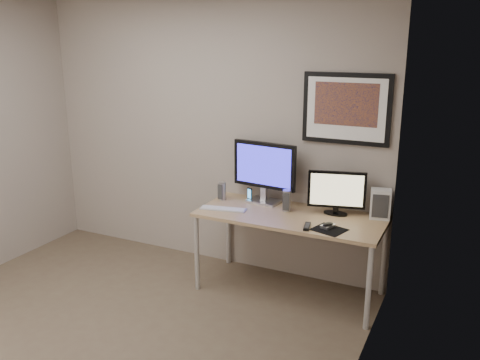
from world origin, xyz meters
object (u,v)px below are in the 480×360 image
Objects in this scene: desk at (290,222)px; speaker_right at (287,201)px; monitor_tv at (337,192)px; monitor_large at (264,170)px; keyboard at (223,209)px; fan_unit at (380,204)px; speaker_left at (222,191)px; phone_dock at (250,194)px; framed_art at (346,109)px.

desk is 0.19m from speaker_right.
monitor_large is at bearing 162.55° from monitor_tv.
speaker_right reaches higher than keyboard.
fan_unit is at bearing 7.83° from monitor_large.
desk is 0.60m from keyboard.
desk is 3.33× the size of monitor_tv.
fan_unit is at bearing -0.01° from speaker_right.
speaker_left is at bearing 108.11° from keyboard.
speaker_right is 0.43m from phone_dock.
framed_art is at bearing 43.46° from desk.
phone_dock is (-0.82, 0.02, -0.14)m from monitor_tv.
fan_unit reaches higher than speaker_right.
desk is 0.75m from speaker_left.
desk is 0.77m from fan_unit.
speaker_right is at bearing -148.72° from framed_art.
desk is at bearing -61.57° from speaker_right.
monitor_large is 3.63× the size of speaker_left.
phone_dock is at bearing 23.34° from speaker_left.
fan_unit is (0.77, 0.16, 0.03)m from speaker_right.
monitor_tv is at bearing -90.74° from framed_art.
speaker_left is at bearing 165.23° from speaker_right.
monitor_tv reaches higher than speaker_left.
monitor_tv reaches higher than speaker_right.
monitor_large is 4.88× the size of phone_dock.
monitor_tv reaches higher than phone_dock.
speaker_right is at bearing 178.33° from monitor_tv.
monitor_large is 0.37m from speaker_right.
speaker_right is at bearing 130.07° from desk.
monitor_large reaches higher than keyboard.
speaker_left is (-1.07, -0.06, -0.12)m from monitor_tv.
monitor_tv is 2.54× the size of speaker_right.
speaker_left reaches higher than phone_dock.
monitor_tv is (0.35, 0.17, 0.27)m from desk.
keyboard is at bearing -84.09° from phone_dock.
speaker_right is (-0.41, -0.09, -0.11)m from monitor_tv.
phone_dock reaches higher than desk.
monitor_tv is (-0.00, -0.16, -0.69)m from framed_art.
monitor_large is 1.51× the size of keyboard.
monitor_large is at bearing 19.41° from speaker_left.
speaker_left is at bearing 170.97° from desk.
fan_unit is (1.29, 0.37, 0.12)m from keyboard.
speaker_left is 0.66m from speaker_right.
monitor_tv is at bearing 3.00° from monitor_large.
framed_art is at bearing 19.64° from speaker_right.
desk is 3.88× the size of keyboard.
phone_dock is (0.25, 0.08, -0.02)m from speaker_left.
desk is 2.13× the size of framed_art.
keyboard is at bearing -119.07° from monitor_large.
keyboard is (-0.93, -0.31, -0.20)m from monitor_tv.
monitor_tv is at bearing 7.30° from keyboard.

